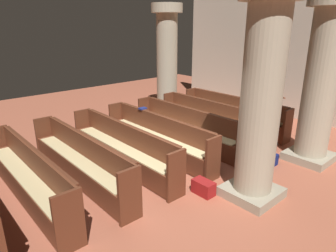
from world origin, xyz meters
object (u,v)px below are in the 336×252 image
object	(u,v)px
pew_row_1	(211,118)
pew_row_6	(27,174)
pillar_far_side	(167,59)
kneeler_box_navy	(268,159)
hymn_book	(143,108)
pew_row_5	(80,158)
kneeler_box_red	(203,187)
pillar_aisle_rear	(261,96)
pew_row_0	(233,112)
pew_row_4	(122,145)
pew_row_3	(157,135)
pillar_aisle_side	(322,79)
lectern	(273,114)
pew_row_2	(186,126)

from	to	relation	value
pew_row_1	pew_row_6	bearing A→B (deg)	-90.00
pillar_far_side	kneeler_box_navy	xyz separation A→B (m)	(4.79, -1.12, -1.81)
pillar_far_side	hymn_book	xyz separation A→B (m)	(1.82, -2.48, -0.96)
pew_row_5	kneeler_box_red	world-z (taller)	pew_row_5
pillar_far_side	pillar_aisle_rear	bearing A→B (deg)	-25.86
pew_row_0	pillar_aisle_rear	size ratio (longest dim) A/B	0.98
pew_row_4	pillar_aisle_rear	xyz separation A→B (m)	(2.68, 1.11, 1.43)
pew_row_5	pillar_far_side	size ratio (longest dim) A/B	0.98
pew_row_5	pew_row_0	bearing A→B (deg)	90.00
pew_row_3	kneeler_box_navy	size ratio (longest dim) A/B	9.79
pillar_aisle_side	pillar_far_side	bearing A→B (deg)	178.29
lectern	pillar_aisle_side	bearing A→B (deg)	-39.08
pew_row_1	kneeler_box_red	bearing A→B (deg)	-51.91
lectern	kneeler_box_navy	size ratio (longest dim) A/B	2.89
lectern	kneeler_box_navy	bearing A→B (deg)	-61.80
pew_row_0	pew_row_2	xyz separation A→B (m)	(0.00, -2.05, 0.00)
pew_row_6	pillar_far_side	distance (m)	6.47
pew_row_1	hymn_book	bearing A→B (deg)	-113.63
pew_row_2	pew_row_4	xyz separation A→B (m)	(0.00, -2.05, 0.00)
pew_row_1	pillar_aisle_rear	xyz separation A→B (m)	(2.68, -1.96, 1.43)
pew_row_6	pew_row_2	bearing A→B (deg)	90.00
pew_row_2	pew_row_3	world-z (taller)	same
pew_row_2	lectern	size ratio (longest dim) A/B	3.38
pew_row_6	pew_row_4	bearing A→B (deg)	90.00
pew_row_3	pew_row_4	bearing A→B (deg)	-90.00
pew_row_6	pew_row_5	bearing A→B (deg)	90.00
pew_row_2	hymn_book	size ratio (longest dim) A/B	18.66
kneeler_box_navy	pew_row_5	bearing A→B (deg)	-120.94
pew_row_5	pew_row_1	bearing A→B (deg)	90.00
pillar_aisle_rear	kneeler_box_navy	distance (m)	2.39
pew_row_3	pew_row_6	size ratio (longest dim) A/B	1.00
lectern	pew_row_6	bearing A→B (deg)	-96.77
pew_row_3	pew_row_4	size ratio (longest dim) A/B	1.00
pew_row_6	kneeler_box_navy	size ratio (longest dim) A/B	9.79
pew_row_0	pew_row_2	bearing A→B (deg)	-90.00
pew_row_6	pillar_aisle_rear	size ratio (longest dim) A/B	0.98
pew_row_0	pew_row_5	bearing A→B (deg)	-90.00
pew_row_3	kneeler_box_red	world-z (taller)	pew_row_3
hymn_book	kneeler_box_navy	world-z (taller)	hymn_book
pew_row_4	pew_row_5	distance (m)	1.02
pew_row_4	pillar_aisle_side	distance (m)	4.66
pew_row_3	pillar_aisle_rear	bearing A→B (deg)	1.86
pew_row_0	pew_row_2	distance (m)	2.05
pew_row_4	pew_row_5	bearing A→B (deg)	-90.00
pew_row_0	pew_row_6	size ratio (longest dim) A/B	1.00
pew_row_6	pillar_far_side	size ratio (longest dim) A/B	0.98
pillar_aisle_side	kneeler_box_red	size ratio (longest dim) A/B	8.63
pillar_aisle_side	kneeler_box_navy	bearing A→B (deg)	-118.92
pew_row_4	kneeler_box_red	world-z (taller)	pew_row_4
lectern	pillar_far_side	bearing A→B (deg)	-158.93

